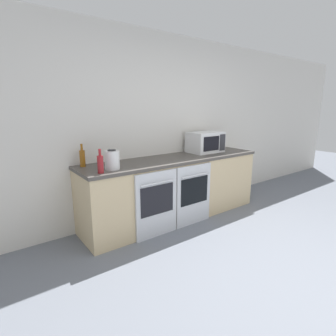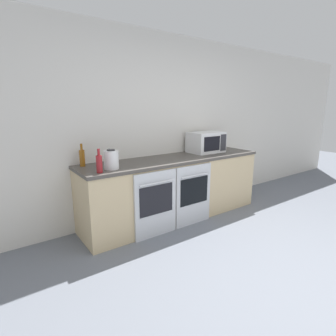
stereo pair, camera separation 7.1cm
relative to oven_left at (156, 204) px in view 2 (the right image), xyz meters
name	(u,v)px [view 2 (the right image)]	position (x,y,z in m)	size (l,w,h in m)	color
ground_plane	(321,298)	(0.55, -1.74, -0.43)	(16.00, 16.00, 0.00)	slate
wall_back	(161,127)	(0.55, 0.70, 0.87)	(10.00, 0.06, 2.60)	silver
counter_back	(175,188)	(0.55, 0.34, 0.02)	(2.74, 0.67, 0.89)	#D1B789
oven_left	(156,204)	(0.00, 0.00, 0.00)	(0.59, 0.06, 0.84)	silver
oven_right	(193,195)	(0.61, 0.00, 0.00)	(0.59, 0.06, 0.84)	silver
microwave	(206,142)	(1.22, 0.42, 0.62)	(0.54, 0.37, 0.32)	silver
bottle_clear	(110,158)	(-0.38, 0.44, 0.54)	(0.07, 0.07, 0.20)	silver
bottle_amber	(82,157)	(-0.69, 0.55, 0.57)	(0.06, 0.06, 0.27)	#8C5114
bottle_red	(99,163)	(-0.64, 0.12, 0.57)	(0.07, 0.07, 0.26)	maroon
kettle	(111,160)	(-0.46, 0.21, 0.57)	(0.17, 0.17, 0.23)	white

